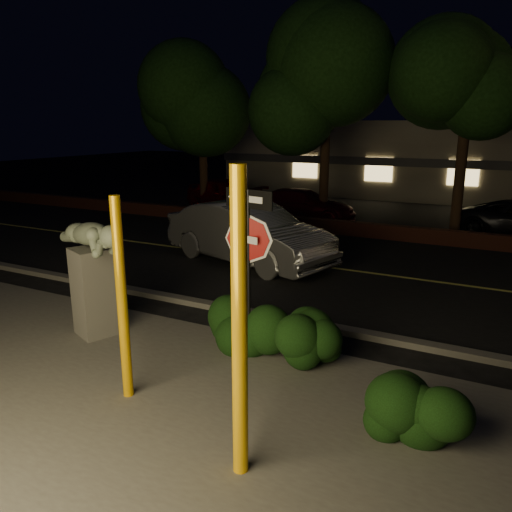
{
  "coord_description": "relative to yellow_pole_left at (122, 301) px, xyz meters",
  "views": [
    {
      "loc": [
        4.14,
        -5.59,
        3.81
      ],
      "look_at": [
        0.32,
        1.84,
        1.6
      ],
      "focal_mm": 35.0,
      "sensor_mm": 36.0,
      "label": 1
    }
  ],
  "objects": [
    {
      "name": "ground",
      "position": [
        0.46,
        10.68,
        -1.46
      ],
      "size": [
        90.0,
        90.0,
        0.0
      ],
      "primitive_type": "plane",
      "color": "black",
      "rests_on": "ground"
    },
    {
      "name": "patio",
      "position": [
        0.46,
        -0.32,
        -1.45
      ],
      "size": [
        14.0,
        6.0,
        0.02
      ],
      "primitive_type": "cube",
      "color": "#4C4944",
      "rests_on": "ground"
    },
    {
      "name": "road",
      "position": [
        0.46,
        7.68,
        -1.45
      ],
      "size": [
        80.0,
        8.0,
        0.01
      ],
      "primitive_type": "cube",
      "color": "black",
      "rests_on": "ground"
    },
    {
      "name": "lane_marking",
      "position": [
        0.46,
        7.68,
        -1.44
      ],
      "size": [
        80.0,
        0.12,
        0.0
      ],
      "primitive_type": "cube",
      "color": "#BCB74B",
      "rests_on": "road"
    },
    {
      "name": "curb",
      "position": [
        0.46,
        3.58,
        -1.4
      ],
      "size": [
        80.0,
        0.25,
        0.12
      ],
      "primitive_type": "cube",
      "color": "#4C4944",
      "rests_on": "ground"
    },
    {
      "name": "brick_wall",
      "position": [
        0.46,
        11.98,
        -1.21
      ],
      "size": [
        40.0,
        0.35,
        0.5
      ],
      "primitive_type": "cube",
      "color": "#4F2319",
      "rests_on": "ground"
    },
    {
      "name": "parking_lot",
      "position": [
        0.46,
        17.68,
        -1.45
      ],
      "size": [
        40.0,
        12.0,
        0.01
      ],
      "primitive_type": "cube",
      "color": "black",
      "rests_on": "ground"
    },
    {
      "name": "building",
      "position": [
        0.46,
        25.66,
        0.54
      ],
      "size": [
        22.0,
        10.2,
        4.0
      ],
      "color": "#655C51",
      "rests_on": "ground"
    },
    {
      "name": "tree_far_a",
      "position": [
        -7.54,
        13.68,
        3.88
      ],
      "size": [
        4.6,
        4.6,
        7.43
      ],
      "color": "black",
      "rests_on": "ground"
    },
    {
      "name": "tree_far_b",
      "position": [
        -2.04,
        13.88,
        4.59
      ],
      "size": [
        5.2,
        5.2,
        8.41
      ],
      "color": "black",
      "rests_on": "ground"
    },
    {
      "name": "tree_far_c",
      "position": [
        2.96,
        13.48,
        4.2
      ],
      "size": [
        4.8,
        4.8,
        7.84
      ],
      "color": "black",
      "rests_on": "ground"
    },
    {
      "name": "yellow_pole_left",
      "position": [
        0.0,
        0.0,
        0.0
      ],
      "size": [
        0.15,
        0.15,
        2.92
      ],
      "primitive_type": "cylinder",
      "color": "#E09C08",
      "rests_on": "ground"
    },
    {
      "name": "yellow_pole_right",
      "position": [
        2.23,
        -0.68,
        0.26
      ],
      "size": [
        0.17,
        0.17,
        3.45
      ],
      "primitive_type": "cylinder",
      "color": "#FFB50D",
      "rests_on": "ground"
    },
    {
      "name": "signpost",
      "position": [
        0.9,
        2.02,
        0.55
      ],
      "size": [
        0.94,
        0.24,
        2.82
      ],
      "rotation": [
        0.0,
        0.0,
        -0.23
      ],
      "color": "black",
      "rests_on": "ground"
    },
    {
      "name": "sculpture",
      "position": [
        -1.97,
        1.43,
        -0.09
      ],
      "size": [
        2.03,
        1.23,
        2.22
      ],
      "rotation": [
        0.0,
        0.0,
        -0.38
      ],
      "color": "#4C4944",
      "rests_on": "ground"
    },
    {
      "name": "hedge_center",
      "position": [
        0.69,
        2.12,
        -1.0
      ],
      "size": [
        1.89,
        1.18,
        0.91
      ],
      "primitive_type": "ellipsoid",
      "rotation": [
        0.0,
        0.0,
        -0.22
      ],
      "color": "black",
      "rests_on": "ground"
    },
    {
      "name": "hedge_right",
      "position": [
        1.73,
        2.09,
        -0.94
      ],
      "size": [
        1.68,
        1.05,
        1.03
      ],
      "primitive_type": "ellipsoid",
      "rotation": [
        0.0,
        0.0,
        0.14
      ],
      "color": "black",
      "rests_on": "ground"
    },
    {
      "name": "hedge_far_right",
      "position": [
        3.76,
        0.93,
        -0.97
      ],
      "size": [
        1.56,
        1.17,
        0.97
      ],
      "primitive_type": "ellipsoid",
      "rotation": [
        0.0,
        0.0,
        -0.23
      ],
      "color": "black",
      "rests_on": "ground"
    },
    {
      "name": "silver_sedan",
      "position": [
        -1.85,
        7.16,
        -0.6
      ],
      "size": [
        5.51,
        3.26,
        1.71
      ],
      "primitive_type": "imported",
      "rotation": [
        0.0,
        0.0,
        1.27
      ],
      "color": "#AAAAAE",
      "rests_on": "ground"
    },
    {
      "name": "parked_car_red",
      "position": [
        -6.58,
        13.93,
        -0.68
      ],
      "size": [
        4.92,
        3.78,
        1.56
      ],
      "primitive_type": "imported",
      "rotation": [
        0.0,
        0.0,
        1.08
      ],
      "color": "#650303",
      "rests_on": "ground"
    },
    {
      "name": "parked_car_darkred",
      "position": [
        -2.93,
        13.88,
        -0.83
      ],
      "size": [
        4.37,
        1.79,
        1.27
      ],
      "primitive_type": "imported",
      "rotation": [
        0.0,
        0.0,
        1.57
      ],
      "color": "#430711",
      "rests_on": "ground"
    }
  ]
}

